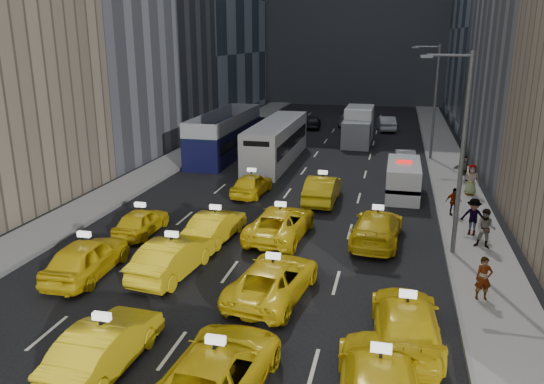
# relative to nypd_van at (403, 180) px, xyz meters

# --- Properties ---
(sidewalk_west) EXTENTS (3.00, 90.00, 0.15)m
(sidewalk_west) POSITION_rel_nypd_van_xyz_m (-17.58, 3.78, -0.93)
(sidewalk_west) COLOR gray
(sidewalk_west) RESTS_ON ground
(sidewalk_east) EXTENTS (3.00, 90.00, 0.15)m
(sidewalk_east) POSITION_rel_nypd_van_xyz_m (3.42, 3.78, -0.93)
(sidewalk_east) COLOR gray
(sidewalk_east) RESTS_ON ground
(curb_west) EXTENTS (0.15, 90.00, 0.18)m
(curb_west) POSITION_rel_nypd_van_xyz_m (-16.13, 3.78, -0.92)
(curb_west) COLOR slate
(curb_west) RESTS_ON ground
(curb_east) EXTENTS (0.15, 90.00, 0.18)m
(curb_east) POSITION_rel_nypd_van_xyz_m (1.97, 3.78, -0.92)
(curb_east) COLOR slate
(curb_east) RESTS_ON ground
(streetlight_near) EXTENTS (2.15, 0.22, 9.00)m
(streetlight_near) POSITION_rel_nypd_van_xyz_m (2.10, -9.22, 3.91)
(streetlight_near) COLOR #595B60
(streetlight_near) RESTS_ON ground
(streetlight_far) EXTENTS (2.15, 0.22, 9.00)m
(streetlight_far) POSITION_rel_nypd_van_xyz_m (2.10, 10.78, 3.91)
(streetlight_far) COLOR #595B60
(streetlight_far) RESTS_ON ground
(taxi_5) EXTENTS (1.79, 4.63, 1.50)m
(taxi_5) POSITION_rel_nypd_van_xyz_m (-8.62, -20.53, -0.26)
(taxi_5) COLOR yellow
(taxi_5) RESTS_ON ground
(taxi_6) EXTENTS (2.95, 5.61, 1.50)m
(taxi_6) POSITION_rel_nypd_van_xyz_m (-4.99, -20.95, -0.26)
(taxi_6) COLOR yellow
(taxi_6) RESTS_ON ground
(taxi_7) EXTENTS (2.64, 5.61, 1.58)m
(taxi_7) POSITION_rel_nypd_van_xyz_m (-0.64, -20.45, -0.22)
(taxi_7) COLOR yellow
(taxi_7) RESTS_ON ground
(taxi_8) EXTENTS (2.06, 4.79, 1.61)m
(taxi_8) POSITION_rel_nypd_van_xyz_m (-12.71, -14.92, -0.20)
(taxi_8) COLOR yellow
(taxi_8) RESTS_ON ground
(taxi_9) EXTENTS (2.19, 4.92, 1.57)m
(taxi_9) POSITION_rel_nypd_van_xyz_m (-9.29, -13.98, -0.22)
(taxi_9) COLOR yellow
(taxi_9) RESTS_ON ground
(taxi_10) EXTENTS (3.07, 5.51, 1.46)m
(taxi_10) POSITION_rel_nypd_van_xyz_m (-4.79, -14.96, -0.28)
(taxi_10) COLOR yellow
(taxi_10) RESTS_ON ground
(taxi_11) EXTENTS (2.42, 5.35, 1.52)m
(taxi_11) POSITION_rel_nypd_van_xyz_m (0.07, -17.08, -0.25)
(taxi_11) COLOR yellow
(taxi_11) RESTS_ON ground
(taxi_12) EXTENTS (1.61, 3.90, 1.32)m
(taxi_12) POSITION_rel_nypd_van_xyz_m (-12.75, -9.95, -0.35)
(taxi_12) COLOR yellow
(taxi_12) RESTS_ON ground
(taxi_13) EXTENTS (1.95, 4.50, 1.44)m
(taxi_13) POSITION_rel_nypd_van_xyz_m (-8.87, -9.81, -0.29)
(taxi_13) COLOR yellow
(taxi_13) RESTS_ON ground
(taxi_14) EXTENTS (2.90, 5.58, 1.50)m
(taxi_14) POSITION_rel_nypd_van_xyz_m (-5.86, -8.80, -0.26)
(taxi_14) COLOR yellow
(taxi_14) RESTS_ON ground
(taxi_15) EXTENTS (2.55, 5.50, 1.55)m
(taxi_15) POSITION_rel_nypd_van_xyz_m (-1.22, -8.39, -0.23)
(taxi_15) COLOR yellow
(taxi_15) RESTS_ON ground
(taxi_16) EXTENTS (2.05, 4.28, 1.41)m
(taxi_16) POSITION_rel_nypd_van_xyz_m (-9.17, -2.11, -0.30)
(taxi_16) COLOR yellow
(taxi_16) RESTS_ON ground
(taxi_17) EXTENTS (1.78, 4.92, 1.61)m
(taxi_17) POSITION_rel_nypd_van_xyz_m (-4.68, -2.52, -0.20)
(taxi_17) COLOR yellow
(taxi_17) RESTS_ON ground
(nypd_van) EXTENTS (2.04, 5.21, 2.23)m
(nypd_van) POSITION_rel_nypd_van_xyz_m (0.00, 0.00, 0.00)
(nypd_van) COLOR silver
(nypd_van) RESTS_ON ground
(double_decker) EXTENTS (3.11, 12.28, 3.55)m
(double_decker) POSITION_rel_nypd_van_xyz_m (-14.33, 8.45, 0.75)
(double_decker) COLOR black
(double_decker) RESTS_ON ground
(city_bus) EXTENTS (2.73, 12.47, 3.21)m
(city_bus) POSITION_rel_nypd_van_xyz_m (-9.69, 7.22, 0.58)
(city_bus) COLOR silver
(city_bus) RESTS_ON ground
(box_truck) EXTENTS (2.79, 7.24, 3.26)m
(box_truck) POSITION_rel_nypd_van_xyz_m (-4.04, 16.42, 0.60)
(box_truck) COLOR white
(box_truck) RESTS_ON ground
(misc_car_0) EXTENTS (1.61, 4.20, 1.37)m
(misc_car_0) POSITION_rel_nypd_van_xyz_m (0.17, 7.81, -0.33)
(misc_car_0) COLOR #A8ABB0
(misc_car_0) RESTS_ON ground
(misc_car_1) EXTENTS (3.58, 6.37, 1.68)m
(misc_car_1) POSITION_rel_nypd_van_xyz_m (-14.35, 19.59, -0.17)
(misc_car_1) COLOR black
(misc_car_1) RESTS_ON ground
(misc_car_2) EXTENTS (2.84, 5.82, 1.63)m
(misc_car_2) POSITION_rel_nypd_van_xyz_m (-5.55, 26.57, -0.19)
(misc_car_2) COLOR slate
(misc_car_2) RESTS_ON ground
(misc_car_3) EXTENTS (2.00, 4.21, 1.39)m
(misc_car_3) POSITION_rel_nypd_van_xyz_m (-9.43, 23.71, -0.31)
(misc_car_3) COLOR black
(misc_car_3) RESTS_ON ground
(misc_car_4) EXTENTS (2.20, 4.82, 1.53)m
(misc_car_4) POSITION_rel_nypd_van_xyz_m (-1.65, 24.16, -0.24)
(misc_car_4) COLOR #ACAFB4
(misc_car_4) RESTS_ON ground
(pedestrian_0) EXTENTS (0.66, 0.49, 1.67)m
(pedestrian_0) POSITION_rel_nypd_van_xyz_m (2.87, -13.65, -0.03)
(pedestrian_0) COLOR gray
(pedestrian_0) RESTS_ON sidewalk_east
(pedestrian_1) EXTENTS (1.01, 0.71, 1.87)m
(pedestrian_1) POSITION_rel_nypd_van_xyz_m (3.67, -8.33, 0.08)
(pedestrian_1) COLOR gray
(pedestrian_1) RESTS_ON sidewalk_east
(pedestrian_2) EXTENTS (1.29, 0.81, 1.85)m
(pedestrian_2) POSITION_rel_nypd_van_xyz_m (3.32, -6.67, 0.07)
(pedestrian_2) COLOR gray
(pedestrian_2) RESTS_ON sidewalk_east
(pedestrian_3) EXTENTS (0.97, 0.64, 1.52)m
(pedestrian_3) POSITION_rel_nypd_van_xyz_m (2.68, -3.70, -0.10)
(pedestrian_3) COLOR gray
(pedestrian_3) RESTS_ON sidewalk_east
(pedestrian_4) EXTENTS (0.94, 0.51, 1.92)m
(pedestrian_4) POSITION_rel_nypd_van_xyz_m (4.08, 0.62, 0.10)
(pedestrian_4) COLOR gray
(pedestrian_4) RESTS_ON sidewalk_east
(pedestrian_5) EXTENTS (1.68, 0.91, 1.74)m
(pedestrian_5) POSITION_rel_nypd_van_xyz_m (4.01, 3.96, 0.01)
(pedestrian_5) COLOR gray
(pedestrian_5) RESTS_ON sidewalk_east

